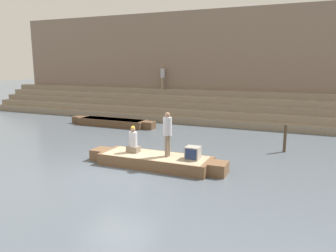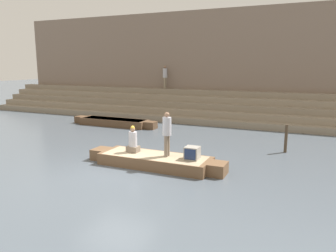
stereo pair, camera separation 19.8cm
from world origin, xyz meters
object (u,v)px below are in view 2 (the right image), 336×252
(tv_set, at_px, (192,153))
(person_on_steps, at_px, (165,75))
(moored_boat_shore, at_px, (114,122))
(rowboat_main, at_px, (155,160))
(person_rowing, at_px, (133,141))
(mooring_post, at_px, (286,139))
(person_standing, at_px, (167,131))

(tv_set, xyz_separation_m, person_on_steps, (-6.47, 11.82, 2.29))
(moored_boat_shore, height_order, person_on_steps, person_on_steps)
(rowboat_main, relative_size, person_on_steps, 3.18)
(person_rowing, bearing_deg, person_on_steps, 112.76)
(mooring_post, distance_m, person_on_steps, 12.39)
(rowboat_main, relative_size, person_standing, 3.30)
(person_rowing, distance_m, person_on_steps, 12.67)
(moored_boat_shore, xyz_separation_m, mooring_post, (10.29, -2.32, 0.38))
(rowboat_main, relative_size, tv_set, 10.82)
(person_rowing, xyz_separation_m, mooring_post, (5.26, 4.00, -0.23))
(person_standing, xyz_separation_m, mooring_post, (3.82, 4.02, -0.76))
(person_standing, relative_size, person_on_steps, 0.96)
(rowboat_main, height_order, person_rowing, person_rowing)
(mooring_post, bearing_deg, person_rowing, -142.77)
(tv_set, xyz_separation_m, moored_boat_shore, (-7.44, 6.32, -0.43))
(person_standing, height_order, person_on_steps, person_on_steps)
(person_standing, relative_size, tv_set, 3.28)
(rowboat_main, xyz_separation_m, person_on_steps, (-5.02, 11.89, 2.71))
(person_rowing, relative_size, mooring_post, 0.84)
(rowboat_main, height_order, person_on_steps, person_on_steps)
(person_standing, bearing_deg, moored_boat_shore, 139.38)
(moored_boat_shore, bearing_deg, person_rowing, -46.15)
(person_rowing, distance_m, moored_boat_shore, 8.10)
(tv_set, relative_size, person_on_steps, 0.29)
(person_rowing, relative_size, tv_set, 2.07)
(person_rowing, relative_size, moored_boat_shore, 0.18)
(rowboat_main, xyz_separation_m, mooring_post, (4.29, 4.06, 0.38))
(rowboat_main, bearing_deg, person_on_steps, 110.88)
(rowboat_main, height_order, moored_boat_shore, moored_boat_shore)
(person_standing, height_order, mooring_post, person_standing)
(rowboat_main, bearing_deg, person_standing, 2.83)
(person_rowing, height_order, moored_boat_shore, person_rowing)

